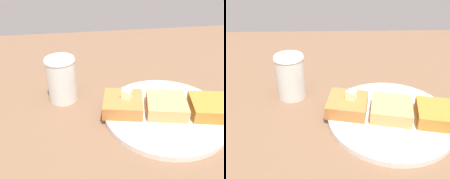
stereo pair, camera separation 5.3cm
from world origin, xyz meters
The scene contains 8 objects.
table_surface centered at (0.00, 0.00, 1.49)cm, with size 129.04×129.04×2.98cm, color brown.
plate centered at (7.28, 8.89, 3.67)cm, with size 25.74×25.74×1.22cm.
toast_slice_left centered at (-1.48, 10.72, 5.57)cm, with size 8.01×7.97×2.75cm, color #AF6C35.
toast_slice_middle centered at (7.28, 8.89, 5.57)cm, with size 8.01×7.97×2.75cm, color tan.
toast_slice_right centered at (16.04, 7.05, 5.57)cm, with size 8.01×7.97×2.75cm, color #AA742B.
butter_pat_primary centered at (-0.74, 10.90, 7.86)cm, with size 1.83×1.65×1.83cm, color #F3F2C1.
fork centered at (2.45, 15.01, 4.38)cm, with size 14.06×10.15×0.36cm.
syrup_jar centered at (-13.99, 18.44, 7.70)cm, with size 6.63×6.63×10.26cm.
Camera 2 is at (-4.59, -31.32, 35.66)cm, focal length 40.00 mm.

